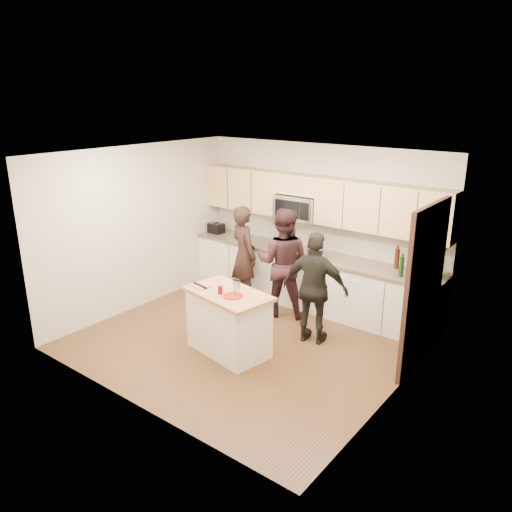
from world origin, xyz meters
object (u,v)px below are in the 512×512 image
Objects in this scene: island at (229,322)px; woman_left at (244,255)px; woman_right at (315,288)px; toaster at (216,228)px; woman_center at (283,263)px.

woman_left is at bearing 131.92° from island.
woman_left is at bearing -28.18° from woman_right.
toaster is 1.25m from woman_left.
woman_left reaches higher than island.
woman_left is (1.11, -0.54, -0.18)m from toaster.
woman_center is (1.92, -0.54, -0.14)m from toaster.
woman_right is (0.77, 1.00, 0.37)m from island.
toaster is at bearing -38.45° from woman_center.
island is at bearing 40.57° from woman_right.
toaster is (-2.06, 2.04, 0.58)m from island.
woman_center reaches higher than toaster.
woman_left is 0.80m from woman_center.
toaster is 0.17× the size of woman_right.
woman_center is 1.08× the size of woman_right.
toaster is 0.16× the size of woman_center.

